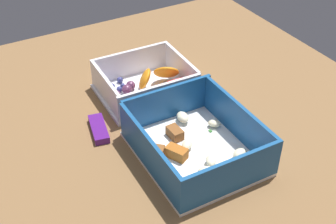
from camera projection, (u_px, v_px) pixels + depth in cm
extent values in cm
cube|color=brown|center=(164.00, 121.00, 79.61)|extent=(80.00, 80.00, 2.00)
cube|color=white|center=(194.00, 153.00, 71.05)|extent=(20.06, 16.80, 0.60)
cube|color=#19518C|center=(232.00, 176.00, 62.24)|extent=(0.78, 16.59, 6.20)
cube|color=#19518C|center=(165.00, 104.00, 75.77)|extent=(0.78, 16.59, 6.20)
cube|color=#19518C|center=(148.00, 153.00, 65.95)|extent=(18.68, 0.81, 6.20)
cube|color=#19518C|center=(238.00, 121.00, 72.07)|extent=(18.68, 0.81, 6.20)
ellipsoid|color=beige|center=(210.00, 161.00, 67.95)|extent=(2.60, 2.21, 1.10)
ellipsoid|color=beige|center=(228.00, 178.00, 65.17)|extent=(1.76, 2.28, 1.04)
ellipsoid|color=beige|center=(240.00, 153.00, 69.23)|extent=(2.11, 2.70, 1.22)
ellipsoid|color=beige|center=(259.00, 165.00, 67.12)|extent=(3.20, 2.73, 1.35)
ellipsoid|color=beige|center=(187.00, 145.00, 70.87)|extent=(2.72, 2.78, 1.15)
ellipsoid|color=beige|center=(183.00, 117.00, 76.34)|extent=(2.92, 2.19, 1.36)
ellipsoid|color=beige|center=(208.00, 172.00, 65.75)|extent=(3.31, 3.56, 1.46)
ellipsoid|color=beige|center=(214.00, 123.00, 75.29)|extent=(2.52, 2.60, 1.07)
cube|color=brown|center=(157.00, 153.00, 69.57)|extent=(3.23, 3.20, 1.42)
cube|color=#AD5B1E|center=(177.00, 153.00, 69.28)|extent=(3.76, 3.12, 1.79)
cube|color=brown|center=(175.00, 133.00, 73.17)|extent=(2.97, 1.98, 1.66)
cube|color=#387A33|center=(210.00, 131.00, 74.71)|extent=(0.60, 0.40, 0.20)
cube|color=#387A33|center=(216.00, 181.00, 65.64)|extent=(0.60, 0.40, 0.20)
cube|color=#387A33|center=(218.00, 181.00, 65.54)|extent=(0.60, 0.40, 0.20)
cube|color=white|center=(146.00, 92.00, 84.45)|extent=(14.16, 16.23, 0.60)
cube|color=white|center=(162.00, 97.00, 78.04)|extent=(1.02, 15.88, 5.27)
cube|color=white|center=(131.00, 63.00, 87.34)|extent=(1.02, 15.88, 5.27)
cube|color=white|center=(106.00, 90.00, 79.85)|extent=(12.55, 0.93, 5.27)
cube|color=white|center=(182.00, 69.00, 85.53)|extent=(12.55, 0.93, 5.27)
ellipsoid|color=orange|center=(145.00, 79.00, 83.43)|extent=(5.13, 4.76, 4.32)
ellipsoid|color=orange|center=(166.00, 72.00, 84.95)|extent=(5.95, 6.22, 4.62)
cube|color=red|center=(178.00, 87.00, 83.56)|extent=(2.60, 3.42, 2.02)
cube|color=#F4EACC|center=(167.00, 96.00, 81.65)|extent=(3.22, 3.31, 1.59)
cube|color=#F4EACC|center=(151.00, 102.00, 80.14)|extent=(1.93, 2.56, 1.52)
sphere|color=#562D4C|center=(134.00, 96.00, 81.30)|extent=(1.77, 1.77, 1.77)
sphere|color=#562D4C|center=(127.00, 89.00, 82.99)|extent=(1.90, 1.90, 1.90)
sphere|color=#562D4C|center=(117.00, 94.00, 82.14)|extent=(1.44, 1.44, 1.44)
sphere|color=#562D4C|center=(131.00, 85.00, 84.19)|extent=(1.73, 1.73, 1.73)
cone|color=red|center=(129.00, 104.00, 79.27)|extent=(2.48, 2.48, 1.99)
sphere|color=navy|center=(120.00, 80.00, 86.18)|extent=(1.19, 1.19, 1.19)
sphere|color=navy|center=(119.00, 89.00, 83.73)|extent=(1.11, 1.11, 1.11)
sphere|color=navy|center=(103.00, 83.00, 85.45)|extent=(1.10, 1.10, 1.10)
sphere|color=navy|center=(123.00, 86.00, 84.86)|extent=(0.95, 0.95, 0.95)
sphere|color=navy|center=(104.00, 86.00, 84.67)|extent=(1.00, 1.00, 1.00)
sphere|color=navy|center=(112.00, 86.00, 84.59)|extent=(1.09, 1.09, 1.09)
cube|color=#51197A|center=(99.00, 129.00, 75.32)|extent=(7.34, 3.76, 1.20)
cylinder|color=white|center=(126.00, 62.00, 91.78)|extent=(3.32, 3.32, 2.13)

